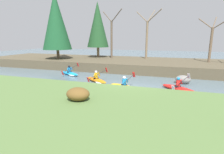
# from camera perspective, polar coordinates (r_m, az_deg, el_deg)

# --- Properties ---
(ground_plane) EXTENTS (90.00, 90.00, 0.00)m
(ground_plane) POSITION_cam_1_polar(r_m,az_deg,el_deg) (12.99, 5.39, -4.23)
(ground_plane) COLOR slate
(riverbank_near) EXTENTS (44.00, 7.47, 0.85)m
(riverbank_near) POSITION_cam_1_polar(r_m,az_deg,el_deg) (7.79, -3.87, -12.57)
(riverbank_near) COLOR #56753D
(riverbank_near) RESTS_ON ground
(riverbank_far) EXTENTS (44.00, 8.74, 1.07)m
(riverbank_far) POSITION_cam_1_polar(r_m,az_deg,el_deg) (22.24, 10.91, 3.99)
(riverbank_far) COLOR brown
(riverbank_far) RESTS_ON ground
(conifer_tree_far_left) EXTENTS (3.74, 3.74, 8.45)m
(conifer_tree_far_left) POSITION_cam_1_polar(r_m,az_deg,el_deg) (24.64, -17.85, 16.97)
(conifer_tree_far_left) COLOR brown
(conifer_tree_far_left) RESTS_ON riverbank_far
(conifer_tree_left) EXTENTS (3.08, 3.08, 7.67)m
(conifer_tree_left) POSITION_cam_1_polar(r_m,az_deg,el_deg) (25.70, -4.70, 16.64)
(conifer_tree_left) COLOR #7A664C
(conifer_tree_left) RESTS_ON riverbank_far
(bare_tree_upstream) EXTENTS (3.66, 3.61, 6.64)m
(bare_tree_upstream) POSITION_cam_1_polar(r_m,az_deg,el_deg) (24.57, -0.04, 13.56)
(bare_tree_upstream) COLOR brown
(bare_tree_upstream) RESTS_ON riverbank_far
(bare_tree_mid_upstream) EXTENTS (3.58, 3.54, 6.50)m
(bare_tree_mid_upstream) POSITION_cam_1_polar(r_m,az_deg,el_deg) (24.20, 11.42, 13.18)
(bare_tree_mid_upstream) COLOR #7A664C
(bare_tree_mid_upstream) RESTS_ON riverbank_far
(bare_tree_mid_downstream) EXTENTS (2.85, 2.82, 5.10)m
(bare_tree_mid_downstream) POSITION_cam_1_polar(r_m,az_deg,el_deg) (22.78, 29.68, 10.24)
(bare_tree_mid_downstream) COLOR brown
(bare_tree_mid_downstream) RESTS_ON riverbank_far
(shrub_clump_nearest) EXTENTS (1.13, 0.94, 0.61)m
(shrub_clump_nearest) POSITION_cam_1_polar(r_m,az_deg,el_deg) (8.44, -11.05, -5.46)
(shrub_clump_nearest) COLOR brown
(shrub_clump_nearest) RESTS_ON riverbank_near
(kayaker_lead) EXTENTS (2.57, 2.02, 1.20)m
(kayaker_lead) POSITION_cam_1_polar(r_m,az_deg,el_deg) (13.56, 20.94, -3.34)
(kayaker_lead) COLOR red
(kayaker_lead) RESTS_ON ground
(kayaker_middle) EXTENTS (2.74, 1.99, 1.20)m
(kayaker_middle) POSITION_cam_1_polar(r_m,az_deg,el_deg) (13.01, 4.57, -3.28)
(kayaker_middle) COLOR yellow
(kayaker_middle) RESTS_ON ground
(kayaker_trailing) EXTENTS (2.58, 2.01, 1.20)m
(kayaker_trailing) POSITION_cam_1_polar(r_m,az_deg,el_deg) (15.20, -4.84, -0.99)
(kayaker_trailing) COLOR orange
(kayaker_trailing) RESTS_ON ground
(kayaker_far_back) EXTENTS (2.71, 1.96, 1.20)m
(kayaker_far_back) POSITION_cam_1_polar(r_m,az_deg,el_deg) (18.60, -13.46, 1.19)
(kayaker_far_back) COLOR #1993D6
(kayaker_far_back) RESTS_ON ground
(boulder_midstream) EXTENTS (1.23, 0.97, 0.70)m
(boulder_midstream) POSITION_cam_1_polar(r_m,az_deg,el_deg) (15.90, 22.16, -0.72)
(boulder_midstream) COLOR gray
(boulder_midstream) RESTS_ON ground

